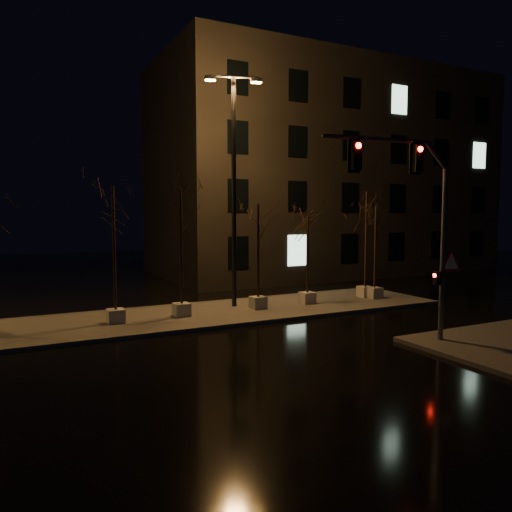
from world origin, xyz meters
TOP-DOWN VIEW (x-y plane):
  - ground at (0.00, 0.00)m, footprint 90.00×90.00m
  - median at (0.00, 6.00)m, footprint 22.00×5.00m
  - building at (14.00, 18.00)m, footprint 25.00×12.00m
  - tree_1 at (-4.29, 5.75)m, footprint 1.80×1.80m
  - tree_2 at (-1.53, 5.80)m, footprint 1.80×1.80m
  - tree_3 at (2.13, 5.81)m, footprint 1.80×1.80m
  - tree_4 at (4.83, 5.87)m, footprint 1.80×1.80m
  - tree_5 at (8.55, 6.11)m, footprint 1.80×1.80m
  - tree_6 at (8.72, 5.58)m, footprint 1.80×1.80m
  - traffic_signal_mast at (4.13, -1.89)m, footprint 5.51×0.68m
  - streetlight_main at (1.40, 6.83)m, footprint 2.60×1.01m

SIDE VIEW (x-z plane):
  - ground at x=0.00m, z-range 0.00..0.00m
  - median at x=0.00m, z-range 0.00..0.15m
  - tree_4 at x=4.83m, z-range 1.27..5.58m
  - tree_6 at x=8.72m, z-range 1.41..6.26m
  - tree_3 at x=2.13m, z-range 1.41..6.29m
  - tree_2 at x=-1.53m, z-range 1.58..7.12m
  - tree_1 at x=-4.29m, z-range 1.59..7.16m
  - tree_5 at x=8.55m, z-range 1.60..7.20m
  - traffic_signal_mast at x=4.13m, z-range 1.21..7.97m
  - streetlight_main at x=1.40m, z-range 0.96..11.50m
  - building at x=14.00m, z-range 0.00..15.00m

